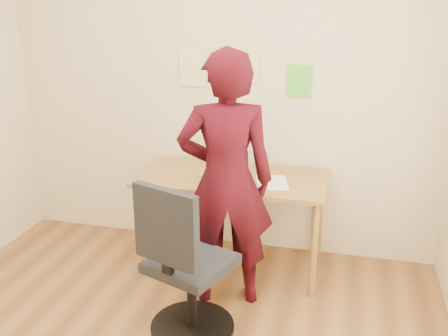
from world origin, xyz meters
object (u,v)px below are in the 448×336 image
(office_chair, at_px, (184,273))
(person, at_px, (226,181))
(laptop, at_px, (225,169))
(desk, at_px, (232,187))
(phone, at_px, (256,188))

(office_chair, distance_m, person, 0.65)
(laptop, xyz_separation_m, office_chair, (-0.02, -0.94, -0.35))
(desk, relative_size, laptop, 3.53)
(laptop, bearing_deg, desk, 9.26)
(phone, bearing_deg, person, -154.08)
(office_chair, xyz_separation_m, person, (0.14, 0.47, 0.43))
(office_chair, relative_size, person, 0.59)
(laptop, xyz_separation_m, phone, (0.27, -0.22, -0.05))
(desk, height_order, office_chair, office_chair)
(desk, distance_m, person, 0.51)
(laptop, distance_m, person, 0.49)
(desk, height_order, laptop, laptop)
(phone, height_order, office_chair, office_chair)
(desk, bearing_deg, phone, -44.00)
(laptop, height_order, phone, laptop)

